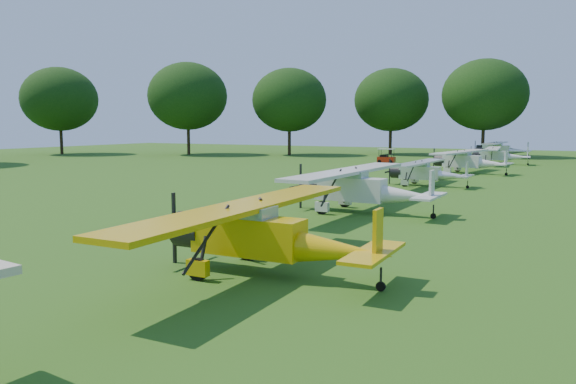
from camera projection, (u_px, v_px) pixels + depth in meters
name	position (u px, v px, depth m)	size (l,w,h in m)	color
ground	(335.00, 225.00, 23.89)	(160.00, 160.00, 0.00)	#1E5214
tree_belt	(425.00, 26.00, 21.45)	(137.36, 130.27, 14.52)	black
aircraft_2	(264.00, 231.00, 15.85)	(6.97, 11.07, 2.19)	#D5AA09
aircraft_3	(361.00, 186.00, 27.10)	(7.23, 11.50, 2.27)	silver
aircraft_4	(426.00, 171.00, 38.96)	(5.81, 9.24, 1.82)	silver
aircraft_5	(468.00, 159.00, 49.00)	(6.82, 10.79, 2.12)	silver
aircraft_6	(498.00, 154.00, 60.05)	(6.09, 9.71, 1.91)	silver
aircraft_7	(500.00, 148.00, 71.49)	(6.85, 10.91, 2.15)	silver
golf_cart	(386.00, 158.00, 62.35)	(1.91, 1.23, 1.59)	#AC200C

